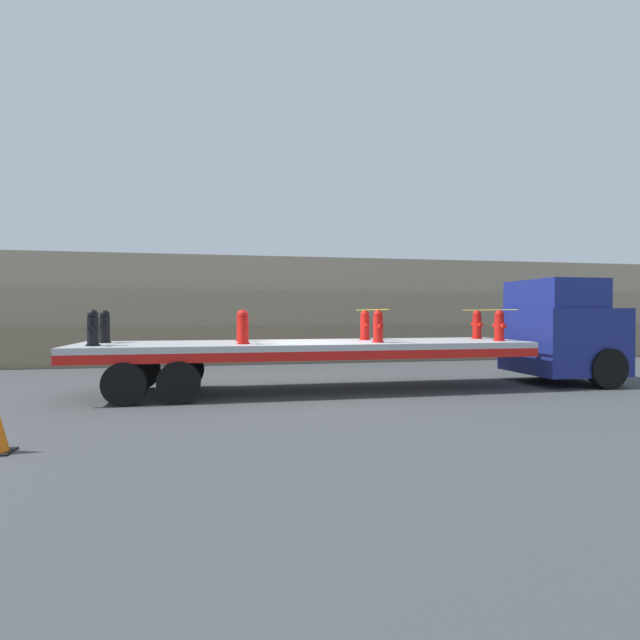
{
  "coord_description": "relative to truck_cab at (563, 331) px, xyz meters",
  "views": [
    {
      "loc": [
        -2.11,
        -11.86,
        1.89
      ],
      "look_at": [
        0.28,
        0.0,
        1.71
      ],
      "focal_mm": 28.0,
      "sensor_mm": 36.0,
      "label": 1
    }
  ],
  "objects": [
    {
      "name": "fire_hydrant_red_near_3",
      "position": [
        -2.24,
        -0.55,
        0.17
      ],
      "size": [
        0.29,
        0.49,
        0.77
      ],
      "color": "red",
      "rests_on": "flatbed_trailer"
    },
    {
      "name": "ground_plane",
      "position": [
        -6.98,
        0.0,
        -1.39
      ],
      "size": [
        120.0,
        120.0,
        0.0
      ],
      "primitive_type": "plane",
      "color": "#3F4244"
    },
    {
      "name": "rock_cliff",
      "position": [
        -6.98,
        8.06,
        0.62
      ],
      "size": [
        60.0,
        3.3,
        4.01
      ],
      "color": "#84755B",
      "rests_on": "ground_plane"
    },
    {
      "name": "cargo_strap_rear",
      "position": [
        -5.4,
        0.0,
        0.57
      ],
      "size": [
        0.05,
        2.7,
        0.01
      ],
      "color": "yellow",
      "rests_on": "fire_hydrant_red_near_2"
    },
    {
      "name": "fire_hydrant_black_near_0",
      "position": [
        -11.73,
        -0.55,
        0.17
      ],
      "size": [
        0.29,
        0.49,
        0.77
      ],
      "color": "black",
      "rests_on": "flatbed_trailer"
    },
    {
      "name": "fire_hydrant_red_far_3",
      "position": [
        -2.24,
        0.55,
        0.17
      ],
      "size": [
        0.29,
        0.49,
        0.77
      ],
      "color": "red",
      "rests_on": "flatbed_trailer"
    },
    {
      "name": "fire_hydrant_red_near_1",
      "position": [
        -8.56,
        -0.55,
        0.17
      ],
      "size": [
        0.29,
        0.49,
        0.77
      ],
      "color": "red",
      "rests_on": "flatbed_trailer"
    },
    {
      "name": "fire_hydrant_black_far_0",
      "position": [
        -11.73,
        0.55,
        0.17
      ],
      "size": [
        0.29,
        0.49,
        0.77
      ],
      "color": "black",
      "rests_on": "flatbed_trailer"
    },
    {
      "name": "fire_hydrant_red_near_2",
      "position": [
        -5.4,
        -0.55,
        0.17
      ],
      "size": [
        0.29,
        0.49,
        0.77
      ],
      "color": "red",
      "rests_on": "flatbed_trailer"
    },
    {
      "name": "truck_cab",
      "position": [
        0.0,
        0.0,
        0.0
      ],
      "size": [
        2.33,
        2.59,
        2.76
      ],
      "color": "navy",
      "rests_on": "ground_plane"
    },
    {
      "name": "fire_hydrant_red_far_2",
      "position": [
        -5.4,
        0.55,
        0.17
      ],
      "size": [
        0.29,
        0.49,
        0.77
      ],
      "color": "red",
      "rests_on": "flatbed_trailer"
    },
    {
      "name": "flatbed_trailer",
      "position": [
        -7.64,
        0.0,
        -0.41
      ],
      "size": [
        10.69,
        2.6,
        1.19
      ],
      "color": "#B2B2B7",
      "rests_on": "ground_plane"
    },
    {
      "name": "fire_hydrant_red_far_1",
      "position": [
        -8.56,
        0.55,
        0.17
      ],
      "size": [
        0.29,
        0.49,
        0.77
      ],
      "color": "red",
      "rests_on": "flatbed_trailer"
    },
    {
      "name": "cargo_strap_middle",
      "position": [
        -2.24,
        0.0,
        0.57
      ],
      "size": [
        0.05,
        2.7,
        0.01
      ],
      "color": "yellow",
      "rests_on": "fire_hydrant_red_near_3"
    }
  ]
}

